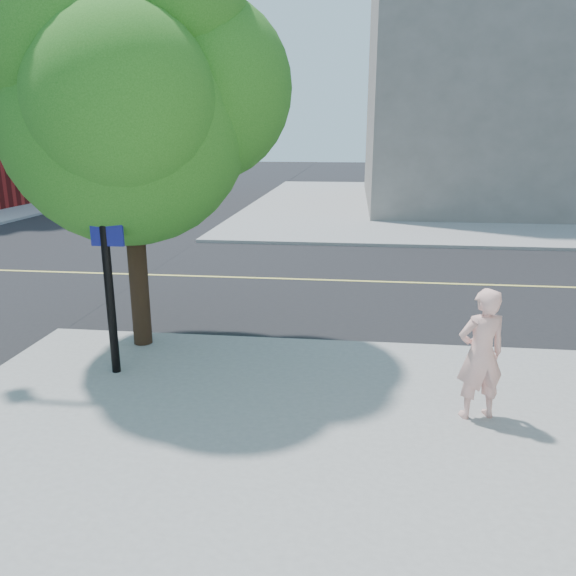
# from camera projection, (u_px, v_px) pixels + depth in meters

# --- Properties ---
(ground) EXTENTS (140.00, 140.00, 0.00)m
(ground) POSITION_uv_depth(u_px,v_px,m) (111.00, 337.00, 9.94)
(ground) COLOR black
(ground) RESTS_ON ground
(road_ew) EXTENTS (140.00, 9.00, 0.01)m
(road_ew) POSITION_uv_depth(u_px,v_px,m) (185.00, 276.00, 14.24)
(road_ew) COLOR black
(road_ew) RESTS_ON ground
(sidewalk_ne) EXTENTS (29.00, 25.00, 0.12)m
(sidewalk_ne) POSITION_uv_depth(u_px,v_px,m) (529.00, 204.00, 28.96)
(sidewalk_ne) COLOR gray
(sidewalk_ne) RESTS_ON ground
(filler_ne) EXTENTS (18.00, 16.00, 14.00)m
(filler_ne) POSITION_uv_depth(u_px,v_px,m) (553.00, 61.00, 27.49)
(filler_ne) COLOR slate
(filler_ne) RESTS_ON sidewalk_ne
(man_on_phone) EXTENTS (0.70, 0.56, 1.67)m
(man_on_phone) POSITION_uv_depth(u_px,v_px,m) (481.00, 354.00, 6.66)
(man_on_phone) COLOR beige
(man_on_phone) RESTS_ON sidewalk_se
(street_tree) EXTENTS (4.71, 4.28, 6.25)m
(street_tree) POSITION_uv_depth(u_px,v_px,m) (132.00, 92.00, 8.26)
(street_tree) COLOR black
(street_tree) RESTS_ON sidewalk_se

